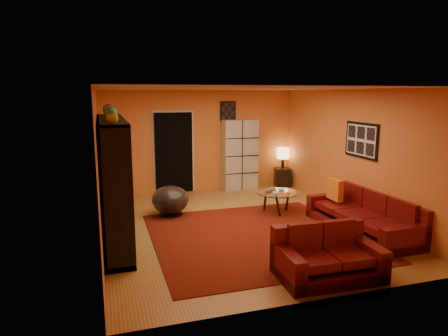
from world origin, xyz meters
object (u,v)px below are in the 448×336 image
object	(u,v)px
tv	(117,183)
coffee_table	(277,194)
side_table	(282,177)
loveseat	(326,256)
bowl_chair	(170,200)
table_lamp	(283,154)
sofa	(366,217)
storage_cabinet	(240,155)
entertainment_unit	(113,179)

from	to	relation	value
tv	coffee_table	size ratio (longest dim) A/B	1.08
coffee_table	side_table	bearing A→B (deg)	62.05
loveseat	bowl_chair	bearing A→B (deg)	26.99
bowl_chair	table_lamp	size ratio (longest dim) A/B	1.38
tv	sofa	distance (m)	4.53
tv	bowl_chair	size ratio (longest dim) A/B	1.25
coffee_table	storage_cabinet	bearing A→B (deg)	90.95
coffee_table	table_lamp	bearing A→B (deg)	62.05
coffee_table	side_table	distance (m)	2.55
sofa	side_table	world-z (taller)	sofa
table_lamp	loveseat	bearing A→B (deg)	-109.08
storage_cabinet	bowl_chair	size ratio (longest dim) A/B	2.38
tv	storage_cabinet	distance (m)	4.33
loveseat	table_lamp	bearing A→B (deg)	-17.16
tv	coffee_table	distance (m)	3.38
entertainment_unit	loveseat	bearing A→B (deg)	-41.50
loveseat	table_lamp	world-z (taller)	table_lamp
tv	side_table	distance (m)	5.34
coffee_table	loveseat	bearing A→B (deg)	-101.54
entertainment_unit	table_lamp	bearing A→B (deg)	31.29
loveseat	side_table	world-z (taller)	loveseat
storage_cabinet	side_table	xyz separation A→B (m)	(1.23, -0.05, -0.67)
storage_cabinet	side_table	distance (m)	1.40
loveseat	tv	bearing A→B (deg)	50.64
side_table	sofa	bearing A→B (deg)	-91.64
coffee_table	storage_cabinet	size ratio (longest dim) A/B	0.49
entertainment_unit	tv	size ratio (longest dim) A/B	3.12
tv	table_lamp	distance (m)	5.29
entertainment_unit	storage_cabinet	world-z (taller)	entertainment_unit
entertainment_unit	loveseat	world-z (taller)	entertainment_unit
loveseat	coffee_table	xyz separation A→B (m)	(0.60, 2.93, 0.12)
table_lamp	bowl_chair	bearing A→B (deg)	-152.59
tv	side_table	xyz separation A→B (m)	(4.47, 2.81, -0.75)
entertainment_unit	sofa	bearing A→B (deg)	-13.41
bowl_chair	side_table	bearing A→B (deg)	27.41
tv	loveseat	distance (m)	3.65
tv	storage_cabinet	bearing A→B (deg)	-48.60
entertainment_unit	storage_cabinet	xyz separation A→B (m)	(3.30, 2.80, -0.13)
sofa	table_lamp	size ratio (longest dim) A/B	4.24
coffee_table	storage_cabinet	distance (m)	2.35
sofa	coffee_table	world-z (taller)	sofa
entertainment_unit	storage_cabinet	bearing A→B (deg)	40.35
bowl_chair	table_lamp	xyz separation A→B (m)	(3.39, 1.76, 0.57)
loveseat	table_lamp	distance (m)	5.51
bowl_chair	side_table	distance (m)	3.81
coffee_table	table_lamp	size ratio (longest dim) A/B	1.60
side_table	tv	bearing A→B (deg)	-147.86
storage_cabinet	bowl_chair	bearing A→B (deg)	-141.33
entertainment_unit	bowl_chair	distance (m)	1.67
loveseat	storage_cabinet	world-z (taller)	storage_cabinet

